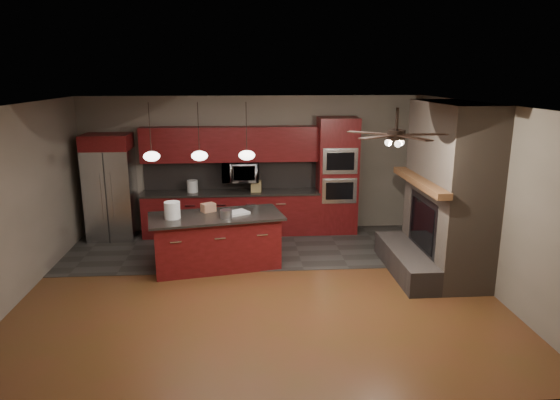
{
  "coord_description": "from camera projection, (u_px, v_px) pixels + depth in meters",
  "views": [
    {
      "loc": [
        -0.2,
        -7.21,
        3.23
      ],
      "look_at": [
        0.37,
        0.6,
        1.24
      ],
      "focal_mm": 32.0,
      "sensor_mm": 36.0,
      "label": 1
    }
  ],
  "objects": [
    {
      "name": "ceiling",
      "position": [
        257.0,
        104.0,
        7.09
      ],
      "size": [
        7.0,
        6.0,
        0.02
      ],
      "primitive_type": "cube",
      "color": "white",
      "rests_on": "back_wall"
    },
    {
      "name": "counter_bucket",
      "position": [
        192.0,
        186.0,
        10.05
      ],
      "size": [
        0.26,
        0.26,
        0.24
      ],
      "primitive_type": "cylinder",
      "rotation": [
        0.0,
        0.0,
        0.26
      ],
      "color": "silver",
      "rests_on": "back_cabinetry"
    },
    {
      "name": "paint_can",
      "position": [
        226.0,
        214.0,
        8.2
      ],
      "size": [
        0.24,
        0.24,
        0.14
      ],
      "primitive_type": "cylinder",
      "rotation": [
        0.0,
        0.0,
        0.2
      ],
      "color": "#ADADB2",
      "rests_on": "kitchen_island"
    },
    {
      "name": "left_wall",
      "position": [
        15.0,
        204.0,
        7.19
      ],
      "size": [
        0.02,
        6.0,
        2.8
      ],
      "primitive_type": "cube",
      "color": "slate",
      "rests_on": "ground"
    },
    {
      "name": "cardboard_box",
      "position": [
        208.0,
        207.0,
        8.58
      ],
      "size": [
        0.28,
        0.26,
        0.14
      ],
      "primitive_type": "cube",
      "rotation": [
        0.0,
        0.0,
        0.57
      ],
      "color": "#A87456",
      "rests_on": "kitchen_island"
    },
    {
      "name": "pendant_left",
      "position": [
        152.0,
        156.0,
        7.86
      ],
      "size": [
        0.26,
        0.26,
        0.92
      ],
      "color": "black",
      "rests_on": "ceiling"
    },
    {
      "name": "pendant_center",
      "position": [
        200.0,
        156.0,
        7.91
      ],
      "size": [
        0.26,
        0.26,
        0.92
      ],
      "color": "black",
      "rests_on": "ceiling"
    },
    {
      "name": "ground",
      "position": [
        259.0,
        287.0,
        7.78
      ],
      "size": [
        7.0,
        7.0,
        0.0
      ],
      "primitive_type": "plane",
      "color": "#5C2E1B",
      "rests_on": "ground"
    },
    {
      "name": "microwave",
      "position": [
        240.0,
        172.0,
        10.1
      ],
      "size": [
        0.73,
        0.41,
        0.5
      ],
      "primitive_type": "imported",
      "color": "silver",
      "rests_on": "back_cabinetry"
    },
    {
      "name": "pendant_right",
      "position": [
        247.0,
        155.0,
        7.96
      ],
      "size": [
        0.26,
        0.26,
        0.92
      ],
      "color": "black",
      "rests_on": "ceiling"
    },
    {
      "name": "right_wall",
      "position": [
        485.0,
        196.0,
        7.68
      ],
      "size": [
        0.02,
        6.0,
        2.8
      ],
      "primitive_type": "cube",
      "color": "slate",
      "rests_on": "ground"
    },
    {
      "name": "fireplace_column",
      "position": [
        445.0,
        197.0,
        8.06
      ],
      "size": [
        1.3,
        2.1,
        2.8
      ],
      "color": "brown",
      "rests_on": "ground"
    },
    {
      "name": "refrigerator",
      "position": [
        110.0,
        187.0,
        9.85
      ],
      "size": [
        0.9,
        0.75,
        2.1
      ],
      "color": "silver",
      "rests_on": "ground"
    },
    {
      "name": "paint_tray",
      "position": [
        236.0,
        213.0,
        8.43
      ],
      "size": [
        0.49,
        0.45,
        0.04
      ],
      "primitive_type": "cube",
      "rotation": [
        0.0,
        0.0,
        0.55
      ],
      "color": "silver",
      "rests_on": "kitchen_island"
    },
    {
      "name": "back_wall",
      "position": [
        254.0,
        164.0,
        10.34
      ],
      "size": [
        7.0,
        0.02,
        2.8
      ],
      "primitive_type": "cube",
      "color": "slate",
      "rests_on": "ground"
    },
    {
      "name": "slate_tile_patch",
      "position": [
        256.0,
        247.0,
        9.52
      ],
      "size": [
        7.0,
        2.4,
        0.01
      ],
      "primitive_type": "cube",
      "color": "#32302D",
      "rests_on": "ground"
    },
    {
      "name": "counter_box",
      "position": [
        256.0,
        186.0,
        10.1
      ],
      "size": [
        0.22,
        0.18,
        0.23
      ],
      "primitive_type": "cube",
      "rotation": [
        0.0,
        0.0,
        -0.1
      ],
      "color": "#97804D",
      "rests_on": "back_cabinetry"
    },
    {
      "name": "white_bucket",
      "position": [
        172.0,
        210.0,
        8.15
      ],
      "size": [
        0.29,
        0.29,
        0.28
      ],
      "primitive_type": "cylinder",
      "rotation": [
        0.0,
        0.0,
        -0.12
      ],
      "color": "white",
      "rests_on": "kitchen_island"
    },
    {
      "name": "oven_tower",
      "position": [
        337.0,
        176.0,
        10.21
      ],
      "size": [
        0.8,
        0.63,
        2.38
      ],
      "color": "maroon",
      "rests_on": "ground"
    },
    {
      "name": "back_cabinetry",
      "position": [
        231.0,
        191.0,
        10.18
      ],
      "size": [
        3.59,
        0.64,
        2.2
      ],
      "color": "maroon",
      "rests_on": "ground"
    },
    {
      "name": "ceiling_fan",
      "position": [
        396.0,
        134.0,
        6.53
      ],
      "size": [
        1.27,
        1.33,
        0.41
      ],
      "color": "black",
      "rests_on": "ceiling"
    },
    {
      "name": "kitchen_island",
      "position": [
        217.0,
        241.0,
        8.49
      ],
      "size": [
        2.36,
        1.4,
        0.92
      ],
      "rotation": [
        0.0,
        0.0,
        0.19
      ],
      "color": "maroon",
      "rests_on": "ground"
    }
  ]
}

